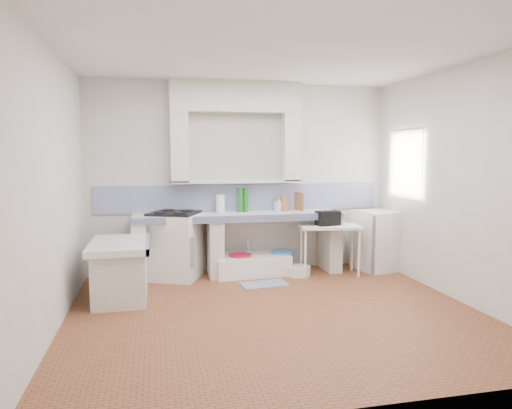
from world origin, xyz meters
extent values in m
plane|color=brown|center=(0.00, 0.00, 0.00)|extent=(4.50, 4.50, 0.00)
plane|color=silver|center=(0.00, 0.00, 2.80)|extent=(4.50, 4.50, 0.00)
plane|color=silver|center=(0.00, 2.00, 1.40)|extent=(4.50, 0.00, 4.50)
plane|color=silver|center=(0.00, -2.00, 1.40)|extent=(4.50, 0.00, 4.50)
plane|color=silver|center=(-2.25, 0.00, 1.40)|extent=(0.00, 4.50, 4.50)
plane|color=silver|center=(2.25, 0.00, 1.40)|extent=(0.00, 4.50, 4.50)
cube|color=silver|center=(-0.10, 1.88, 2.58)|extent=(1.90, 0.25, 0.45)
cube|color=#341D10|center=(2.42, 1.20, 1.60)|extent=(0.35, 0.86, 1.06)
cube|color=white|center=(2.28, 1.20, 1.98)|extent=(0.01, 0.84, 0.24)
cube|color=white|center=(-0.10, 1.70, 0.86)|extent=(3.00, 0.60, 0.08)
cube|color=navy|center=(-0.10, 1.42, 0.86)|extent=(3.00, 0.04, 0.10)
cube|color=silver|center=(-1.50, 1.70, 0.41)|extent=(0.20, 0.55, 0.82)
cube|color=silver|center=(-0.45, 1.70, 0.41)|extent=(0.20, 0.55, 0.82)
cube|color=silver|center=(1.30, 1.70, 0.41)|extent=(0.20, 0.55, 0.82)
cube|color=white|center=(-1.70, 0.90, 0.66)|extent=(0.70, 1.10, 0.08)
cube|color=silver|center=(-1.70, 0.90, 0.31)|extent=(0.60, 1.00, 0.62)
cube|color=navy|center=(-1.37, 0.90, 0.66)|extent=(0.04, 1.10, 0.10)
cube|color=navy|center=(0.00, 1.99, 1.10)|extent=(4.27, 0.03, 0.40)
cube|color=white|center=(-1.02, 1.69, 0.46)|extent=(0.84, 0.83, 0.92)
cube|color=white|center=(0.07, 1.68, 0.13)|extent=(1.12, 0.66, 0.26)
cube|color=white|center=(1.19, 1.43, 0.36)|extent=(0.94, 0.62, 0.04)
cube|color=white|center=(2.01, 1.54, 0.45)|extent=(0.71, 0.71, 0.90)
cylinder|color=red|center=(-0.10, 1.63, 0.16)|extent=(0.41, 0.41, 0.31)
cylinder|color=orange|center=(0.08, 1.66, 0.13)|extent=(0.29, 0.29, 0.26)
cylinder|color=#3576CA|center=(0.55, 1.70, 0.16)|extent=(0.42, 0.42, 0.32)
cylinder|color=white|center=(0.73, 1.46, 0.07)|extent=(0.38, 0.38, 0.14)
cylinder|color=silver|center=(0.04, 1.85, 0.16)|extent=(0.10, 0.10, 0.31)
cylinder|color=silver|center=(0.10, 1.85, 0.15)|extent=(0.09, 0.09, 0.31)
cube|color=black|center=(1.16, 1.43, 0.83)|extent=(0.35, 0.23, 0.21)
cylinder|color=#1C661F|center=(-0.05, 1.84, 1.08)|extent=(0.09, 0.09, 0.36)
cylinder|color=#1C661F|center=(0.03, 1.85, 1.08)|extent=(0.08, 0.08, 0.35)
cube|color=brown|center=(0.61, 1.85, 1.01)|extent=(0.14, 0.12, 0.22)
cube|color=brown|center=(0.85, 1.85, 1.04)|extent=(0.10, 0.19, 0.27)
cylinder|color=white|center=(-0.35, 1.85, 1.03)|extent=(0.14, 0.14, 0.26)
imported|color=white|center=(0.54, 1.85, 1.01)|extent=(0.13, 0.13, 0.21)
cube|color=#33497C|center=(0.13, 1.10, 0.01)|extent=(0.66, 0.43, 0.01)
camera|label=1|loc=(-1.27, -4.78, 1.74)|focal=32.32mm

